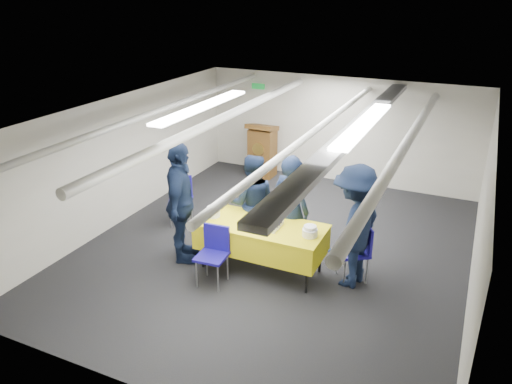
# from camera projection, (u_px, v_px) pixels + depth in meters

# --- Properties ---
(ground) EXTENTS (7.00, 7.00, 0.00)m
(ground) POSITION_uv_depth(u_px,v_px,m) (275.00, 248.00, 8.31)
(ground) COLOR black
(ground) RESTS_ON ground
(room_shell) EXTENTS (6.00, 7.00, 2.30)m
(room_shell) POSITION_uv_depth(u_px,v_px,m) (292.00, 138.00, 7.92)
(room_shell) COLOR beige
(room_shell) RESTS_ON ground
(serving_table) EXTENTS (1.93, 0.86, 0.77)m
(serving_table) POSITION_uv_depth(u_px,v_px,m) (261.00, 237.00, 7.49)
(serving_table) COLOR black
(serving_table) RESTS_ON ground
(sheet_cake) EXTENTS (0.47, 0.37, 0.09)m
(sheet_cake) POSITION_uv_depth(u_px,v_px,m) (265.00, 223.00, 7.35)
(sheet_cake) COLOR white
(sheet_cake) RESTS_ON serving_table
(plate_stack_left) EXTENTS (0.22, 0.22, 0.16)m
(plate_stack_left) POSITION_uv_depth(u_px,v_px,m) (213.00, 212.00, 7.65)
(plate_stack_left) COLOR white
(plate_stack_left) RESTS_ON serving_table
(plate_stack_right) EXTENTS (0.22, 0.22, 0.16)m
(plate_stack_right) POSITION_uv_depth(u_px,v_px,m) (310.00, 231.00, 7.04)
(plate_stack_right) COLOR white
(plate_stack_right) RESTS_ON serving_table
(podium) EXTENTS (0.62, 0.53, 1.25)m
(podium) POSITION_uv_depth(u_px,v_px,m) (262.00, 150.00, 11.25)
(podium) COLOR brown
(podium) RESTS_ON ground
(chair_near) EXTENTS (0.45, 0.45, 0.87)m
(chair_near) POSITION_uv_depth(u_px,v_px,m) (214.00, 249.00, 7.21)
(chair_near) COLOR gray
(chair_near) RESTS_ON ground
(chair_right) EXTENTS (0.58, 0.58, 0.87)m
(chair_right) POSITION_uv_depth(u_px,v_px,m) (359.00, 247.00, 7.27)
(chair_right) COLOR gray
(chair_right) RESTS_ON ground
(chair_left) EXTENTS (0.56, 0.56, 0.87)m
(chair_left) POSITION_uv_depth(u_px,v_px,m) (181.00, 195.00, 9.06)
(chair_left) COLOR gray
(chair_left) RESTS_ON ground
(sailor_a) EXTENTS (0.72, 0.57, 1.75)m
(sailor_a) POSITION_uv_depth(u_px,v_px,m) (291.00, 209.00, 7.68)
(sailor_a) COLOR black
(sailor_a) RESTS_ON ground
(sailor_b) EXTENTS (0.96, 0.86, 1.63)m
(sailor_b) POSITION_uv_depth(u_px,v_px,m) (252.00, 203.00, 8.04)
(sailor_b) COLOR black
(sailor_b) RESTS_ON ground
(sailor_c) EXTENTS (0.89, 1.22, 1.93)m
(sailor_c) POSITION_uv_depth(u_px,v_px,m) (181.00, 204.00, 7.64)
(sailor_c) COLOR black
(sailor_c) RESTS_ON ground
(sailor_d) EXTENTS (0.95, 1.31, 1.83)m
(sailor_d) POSITION_uv_depth(u_px,v_px,m) (354.00, 227.00, 7.03)
(sailor_d) COLOR black
(sailor_d) RESTS_ON ground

